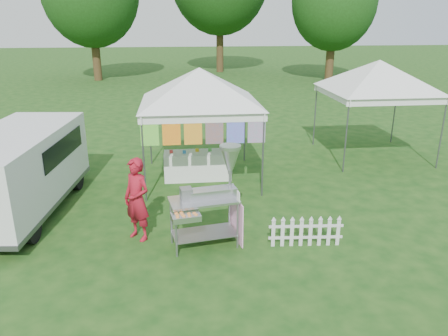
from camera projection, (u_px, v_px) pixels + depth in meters
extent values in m
plane|color=#144112|center=(212.00, 239.00, 8.76)|extent=(120.00, 120.00, 0.00)
cylinder|color=#59595E|center=(144.00, 159.00, 10.22)|extent=(0.04, 0.04, 2.10)
cylinder|color=#59595E|center=(263.00, 156.00, 10.52)|extent=(0.04, 0.04, 2.10)
cylinder|color=#59595E|center=(150.00, 130.00, 12.89)|extent=(0.04, 0.04, 2.10)
cylinder|color=#59595E|center=(245.00, 127.00, 13.18)|extent=(0.04, 0.04, 2.10)
cube|color=white|center=(204.00, 118.00, 10.06)|extent=(3.00, 0.03, 0.22)
cube|color=white|center=(197.00, 97.00, 12.73)|extent=(3.00, 0.03, 0.22)
pyramid|color=white|center=(199.00, 67.00, 11.06)|extent=(4.24, 4.24, 0.90)
cylinder|color=#59595E|center=(203.00, 115.00, 10.03)|extent=(3.00, 0.03, 0.03)
cube|color=green|center=(149.00, 131.00, 10.02)|extent=(0.42, 0.01, 0.70)
cube|color=red|center=(171.00, 131.00, 10.07)|extent=(0.42, 0.01, 0.70)
cube|color=#F9461B|center=(193.00, 130.00, 10.12)|extent=(0.42, 0.01, 0.70)
cube|color=#DE540B|center=(214.00, 129.00, 10.17)|extent=(0.42, 0.01, 0.70)
cube|color=purple|center=(236.00, 129.00, 10.22)|extent=(0.42, 0.01, 0.70)
cube|color=#2FB390|center=(257.00, 128.00, 10.28)|extent=(0.42, 0.01, 0.70)
cylinder|color=#59595E|center=(346.00, 136.00, 12.20)|extent=(0.04, 0.04, 2.10)
cylinder|color=#59595E|center=(442.00, 134.00, 12.49)|extent=(0.04, 0.04, 2.10)
cylinder|color=#59595E|center=(315.00, 115.00, 14.87)|extent=(0.04, 0.04, 2.10)
cylinder|color=#59595E|center=(394.00, 113.00, 15.16)|extent=(0.04, 0.04, 2.10)
cube|color=white|center=(399.00, 102.00, 12.04)|extent=(3.00, 0.03, 0.22)
cube|color=white|center=(358.00, 86.00, 14.70)|extent=(3.00, 0.03, 0.22)
pyramid|color=white|center=(380.00, 60.00, 13.04)|extent=(4.24, 4.24, 0.90)
cylinder|color=#59595E|center=(399.00, 99.00, 12.01)|extent=(3.00, 0.03, 0.03)
cylinder|color=#3D2A16|center=(96.00, 51.00, 30.03)|extent=(0.56, 0.56, 3.96)
cylinder|color=#3D2A16|center=(220.00, 41.00, 34.57)|extent=(0.56, 0.56, 4.84)
cylinder|color=#3D2A16|center=(330.00, 55.00, 29.88)|extent=(0.56, 0.56, 3.52)
ellipsoid|color=#1B5016|center=(334.00, 1.00, 28.75)|extent=(5.60, 5.60, 6.44)
cylinder|color=gray|center=(176.00, 233.00, 7.95)|extent=(0.05, 0.05, 0.96)
cylinder|color=gray|center=(238.00, 225.00, 8.26)|extent=(0.05, 0.05, 0.96)
cylinder|color=gray|center=(171.00, 221.00, 8.43)|extent=(0.05, 0.05, 0.96)
cylinder|color=gray|center=(229.00, 214.00, 8.74)|extent=(0.05, 0.05, 0.96)
cube|color=gray|center=(204.00, 233.00, 8.41)|extent=(1.30, 0.81, 0.02)
cube|color=#B7B7BC|center=(204.00, 200.00, 8.19)|extent=(1.37, 0.85, 0.04)
cube|color=#B7B7BC|center=(213.00, 193.00, 8.25)|extent=(0.94, 0.42, 0.16)
cube|color=gray|center=(186.00, 194.00, 8.11)|extent=(0.25, 0.27, 0.23)
cylinder|color=gray|center=(230.00, 173.00, 8.22)|extent=(0.06, 0.06, 0.96)
cone|color=#B7B7BC|center=(230.00, 159.00, 8.13)|extent=(0.44, 0.44, 0.43)
cylinder|color=#B7B7BC|center=(230.00, 147.00, 8.05)|extent=(0.47, 0.47, 0.06)
cube|color=#B7B7BC|center=(186.00, 217.00, 7.74)|extent=(0.56, 0.40, 0.11)
cube|color=#F8A7D4|center=(236.00, 219.00, 8.52)|extent=(0.16, 0.79, 0.86)
cube|color=white|center=(238.00, 196.00, 8.03)|extent=(0.04, 0.15, 0.19)
imported|color=maroon|center=(137.00, 200.00, 8.52)|extent=(0.72, 0.71, 1.68)
cube|color=silver|center=(17.00, 167.00, 9.60)|extent=(2.22, 4.57, 1.54)
cube|color=#59595E|center=(22.00, 200.00, 9.85)|extent=(2.24, 4.61, 0.11)
cube|color=silver|center=(51.00, 157.00, 11.51)|extent=(1.73, 0.79, 0.79)
cube|color=black|center=(64.00, 148.00, 10.01)|extent=(0.27, 2.41, 0.48)
cube|color=black|center=(52.00, 130.00, 11.61)|extent=(1.49, 0.18, 0.48)
cylinder|color=black|center=(31.00, 228.00, 8.53)|extent=(0.26, 0.62, 0.60)
cylinder|color=black|center=(16.00, 178.00, 11.18)|extent=(0.26, 0.62, 0.60)
cylinder|color=black|center=(76.00, 178.00, 11.19)|extent=(0.26, 0.62, 0.60)
cube|color=silver|center=(273.00, 233.00, 8.38)|extent=(0.07, 0.02, 0.56)
cube|color=silver|center=(283.00, 233.00, 8.38)|extent=(0.07, 0.02, 0.56)
cube|color=silver|center=(292.00, 233.00, 8.39)|extent=(0.07, 0.02, 0.56)
cube|color=silver|center=(301.00, 233.00, 8.40)|extent=(0.07, 0.02, 0.56)
cube|color=silver|center=(310.00, 233.00, 8.40)|extent=(0.07, 0.02, 0.56)
cube|color=silver|center=(320.00, 232.00, 8.41)|extent=(0.07, 0.02, 0.56)
cube|color=silver|center=(329.00, 232.00, 8.42)|extent=(0.07, 0.02, 0.56)
cube|color=silver|center=(338.00, 232.00, 8.42)|extent=(0.07, 0.02, 0.56)
cube|color=silver|center=(305.00, 237.00, 8.43)|extent=(1.44, 0.12, 0.05)
cube|color=silver|center=(306.00, 226.00, 8.35)|extent=(1.44, 0.12, 0.05)
cube|color=white|center=(198.00, 165.00, 11.92)|extent=(1.80, 0.70, 0.75)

